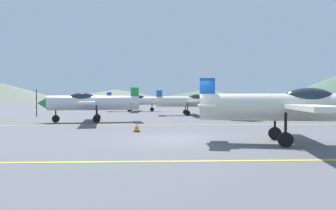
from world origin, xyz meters
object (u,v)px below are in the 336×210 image
object	(u,v)px
airplane_far	(191,101)
traffic_cone_front	(137,126)
airplane_mid	(90,102)
car_sedan	(248,109)
airplane_near	(293,106)
airplane_back	(134,101)

from	to	relation	value
airplane_far	traffic_cone_front	size ratio (longest dim) A/B	14.74
airplane_mid	car_sedan	xyz separation A→B (m)	(12.79, 2.57, -0.63)
airplane_near	car_sedan	size ratio (longest dim) A/B	1.93
airplane_back	car_sedan	xyz separation A→B (m)	(10.75, -16.97, -0.63)
car_sedan	traffic_cone_front	world-z (taller)	car_sedan
airplane_mid	car_sedan	world-z (taller)	airplane_mid
car_sedan	traffic_cone_front	xyz separation A→B (m)	(-8.89, -9.80, -0.56)
airplane_near	airplane_back	distance (m)	32.53
airplane_mid	traffic_cone_front	bearing A→B (deg)	-61.69
airplane_mid	airplane_far	bearing A→B (deg)	47.09
airplane_mid	airplane_back	world-z (taller)	same
airplane_near	car_sedan	xyz separation A→B (m)	(2.49, 14.50, -0.63)
airplane_back	traffic_cone_front	distance (m)	26.86
airplane_mid	airplane_back	bearing A→B (deg)	84.05
airplane_near	airplane_far	distance (m)	21.35
airplane_near	traffic_cone_front	bearing A→B (deg)	143.75
airplane_back	car_sedan	distance (m)	20.10
airplane_far	airplane_back	world-z (taller)	same
airplane_mid	traffic_cone_front	world-z (taller)	airplane_mid
airplane_far	airplane_back	size ratio (longest dim) A/B	1.00
airplane_near	car_sedan	distance (m)	14.72
car_sedan	traffic_cone_front	bearing A→B (deg)	-132.23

